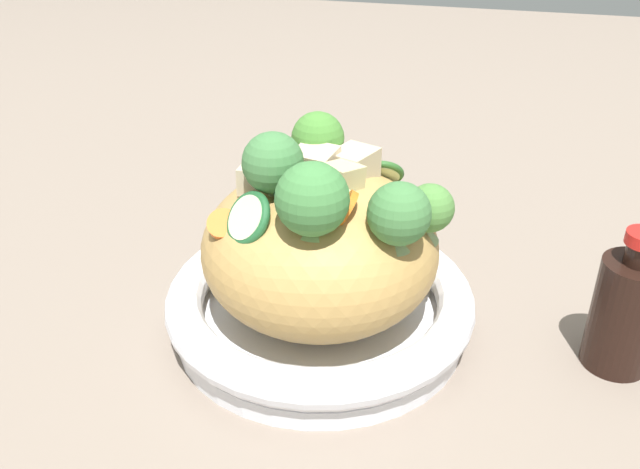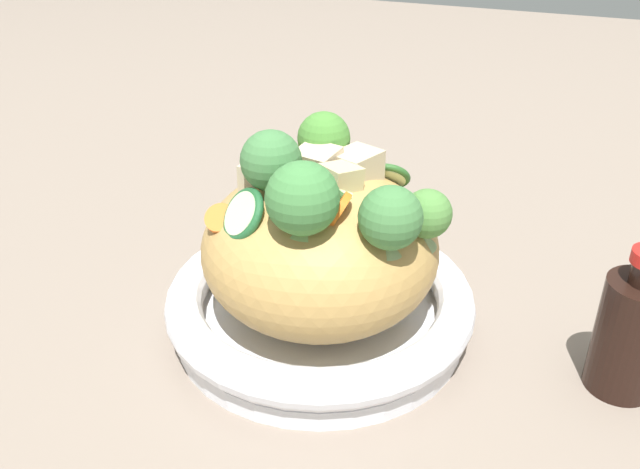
# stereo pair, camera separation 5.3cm
# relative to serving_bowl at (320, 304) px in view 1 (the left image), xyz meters

# --- Properties ---
(ground_plane) EXTENTS (3.00, 3.00, 0.00)m
(ground_plane) POSITION_rel_serving_bowl_xyz_m (0.00, 0.00, -0.02)
(ground_plane) COLOR gray
(serving_bowl) EXTENTS (0.26, 0.26, 0.05)m
(serving_bowl) POSITION_rel_serving_bowl_xyz_m (0.00, 0.00, 0.00)
(serving_bowl) COLOR white
(serving_bowl) RESTS_ON ground_plane
(noodle_heap) EXTENTS (0.19, 0.19, 0.13)m
(noodle_heap) POSITION_rel_serving_bowl_xyz_m (-0.00, -0.00, 0.06)
(noodle_heap) COLOR tan
(noodle_heap) RESTS_ON serving_bowl
(broccoli_florets) EXTENTS (0.17, 0.15, 0.09)m
(broccoli_florets) POSITION_rel_serving_bowl_xyz_m (-0.02, 0.02, 0.12)
(broccoli_florets) COLOR #99AB73
(broccoli_florets) RESTS_ON serving_bowl
(carrot_coins) EXTENTS (0.11, 0.14, 0.04)m
(carrot_coins) POSITION_rel_serving_bowl_xyz_m (0.01, 0.02, 0.10)
(carrot_coins) COLOR orange
(carrot_coins) RESTS_ON serving_bowl
(zucchini_slices) EXTENTS (0.12, 0.15, 0.05)m
(zucchini_slices) POSITION_rel_serving_bowl_xyz_m (0.00, 0.01, 0.11)
(zucchini_slices) COLOR beige
(zucchini_slices) RESTS_ON serving_bowl
(chicken_chunks) EXTENTS (0.10, 0.07, 0.03)m
(chicken_chunks) POSITION_rel_serving_bowl_xyz_m (0.00, -0.01, 0.12)
(chicken_chunks) COLOR beige
(chicken_chunks) RESTS_ON serving_bowl
(soy_sauce_bottle) EXTENTS (0.05, 0.05, 0.12)m
(soy_sauce_bottle) POSITION_rel_serving_bowl_xyz_m (-0.24, -0.02, 0.03)
(soy_sauce_bottle) COLOR black
(soy_sauce_bottle) RESTS_ON ground_plane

